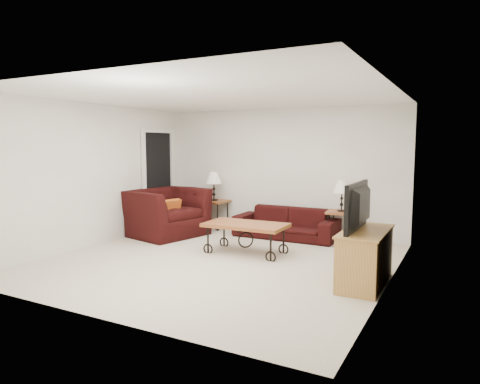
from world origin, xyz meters
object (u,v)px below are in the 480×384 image
side_table_left (214,214)px  coffee_table (246,238)px  sofa (286,223)px  lamp_left (214,186)px  backpack (356,236)px  tv_stand (365,257)px  side_table_right (341,226)px  lamp_right (342,196)px  armchair (166,212)px  television (365,206)px

side_table_left → coffee_table: bearing=-45.3°
coffee_table → side_table_left: bearing=134.7°
sofa → lamp_left: 1.83m
side_table_left → backpack: side_table_left is taller
backpack → side_table_left: bearing=167.5°
sofa → tv_stand: size_ratio=1.68×
side_table_right → tv_stand: bearing=-68.3°
sofa → lamp_left: bearing=174.0°
coffee_table → backpack: coffee_table is taller
sofa → lamp_right: (1.02, 0.18, 0.56)m
lamp_left → lamp_right: (2.74, 0.00, -0.05)m
sofa → armchair: (-2.17, -0.89, 0.17)m
sofa → backpack: size_ratio=4.43×
sofa → lamp_right: lamp_right is taller
lamp_right → armchair: 3.39m
lamp_left → sofa: bearing=-6.0°
lamp_left → tv_stand: lamp_left is taller
armchair → sofa: bearing=-54.6°
lamp_right → backpack: lamp_right is taller
side_table_right → armchair: size_ratio=0.40×
coffee_table → backpack: bearing=36.5°
coffee_table → sofa: bearing=84.4°
sofa → television: 2.95m
lamp_left → coffee_table: 2.34m
lamp_left → television: television is taller
side_table_left → side_table_right: 2.74m
lamp_left → tv_stand: size_ratio=0.51×
side_table_left → side_table_right: size_ratio=1.06×
tv_stand → television: television is taller
lamp_right → tv_stand: lamp_right is taller
armchair → tv_stand: size_ratio=1.20×
tv_stand → backpack: size_ratio=2.64×
lamp_right → armchair: lamp_right is taller
lamp_left → television: 4.30m
side_table_right → tv_stand: 2.47m
lamp_right → armchair: size_ratio=0.40×
lamp_right → tv_stand: bearing=-68.3°
television → tv_stand: bearing=90.0°
side_table_left → backpack: 3.16m
lamp_left → side_table_left: bearing=0.0°
lamp_left → coffee_table: bearing=-45.3°
tv_stand → lamp_left: bearing=147.8°
sofa → lamp_right: 1.18m
side_table_left → tv_stand: size_ratio=0.51×
lamp_right → tv_stand: size_ratio=0.48×
coffee_table → television: 2.30m
side_table_left → tv_stand: bearing=-32.2°
armchair → side_table_right: bearing=-58.4°
coffee_table → television: size_ratio=1.27×
coffee_table → armchair: armchair is taller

